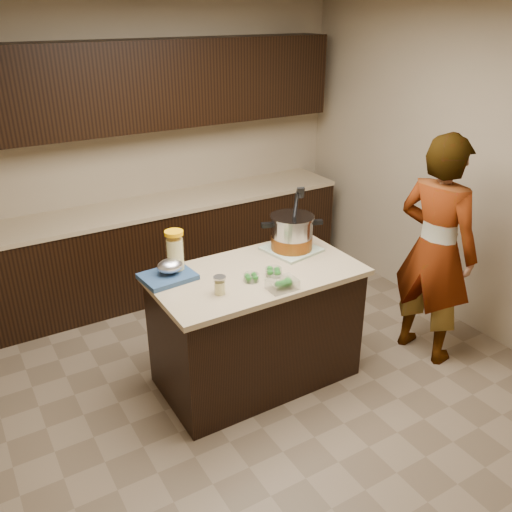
{
  "coord_description": "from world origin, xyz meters",
  "views": [
    {
      "loc": [
        -1.74,
        -2.89,
        2.59
      ],
      "look_at": [
        0.0,
        0.0,
        1.02
      ],
      "focal_mm": 38.0,
      "sensor_mm": 36.0,
      "label": 1
    }
  ],
  "objects": [
    {
      "name": "lemonade_pitcher",
      "position": [
        -0.48,
        0.26,
        1.04
      ],
      "size": [
        0.17,
        0.17,
        0.31
      ],
      "rotation": [
        0.0,
        0.0,
        -0.36
      ],
      "color": "#DAD085",
      "rests_on": "island"
    },
    {
      "name": "person",
      "position": [
        1.35,
        -0.39,
        0.9
      ],
      "size": [
        0.54,
        0.72,
        1.8
      ],
      "primitive_type": "imported",
      "rotation": [
        0.0,
        0.0,
        1.75
      ],
      "color": "gray",
      "rests_on": "ground"
    },
    {
      "name": "broccoli_tub_left",
      "position": [
        -0.1,
        -0.1,
        0.92
      ],
      "size": [
        0.12,
        0.12,
        0.05
      ],
      "rotation": [
        0.0,
        0.0,
        0.17
      ],
      "color": "silver",
      "rests_on": "island"
    },
    {
      "name": "stock_pot",
      "position": [
        0.41,
        0.17,
        1.03
      ],
      "size": [
        0.44,
        0.43,
        0.47
      ],
      "rotation": [
        0.0,
        0.0,
        -0.38
      ],
      "color": "#B7B7BC",
      "rests_on": "dish_towel"
    },
    {
      "name": "island",
      "position": [
        0.0,
        0.0,
        0.45
      ],
      "size": [
        1.46,
        0.81,
        0.9
      ],
      "color": "black",
      "rests_on": "ground"
    },
    {
      "name": "broccoli_tub_rect",
      "position": [
        0.02,
        -0.31,
        0.93
      ],
      "size": [
        0.19,
        0.14,
        0.07
      ],
      "rotation": [
        0.0,
        0.0,
        -0.01
      ],
      "color": "silver",
      "rests_on": "island"
    },
    {
      "name": "room_shell",
      "position": [
        0.0,
        0.0,
        1.71
      ],
      "size": [
        4.04,
        4.04,
        2.72
      ],
      "color": "tan",
      "rests_on": "ground"
    },
    {
      "name": "blue_tray",
      "position": [
        -0.56,
        0.21,
        0.95
      ],
      "size": [
        0.37,
        0.31,
        0.13
      ],
      "rotation": [
        0.0,
        0.0,
        0.09
      ],
      "color": "navy",
      "rests_on": "island"
    },
    {
      "name": "ground_plane",
      "position": [
        0.0,
        0.0,
        0.0
      ],
      "size": [
        4.0,
        4.0,
        0.0
      ],
      "primitive_type": "plane",
      "color": "brown",
      "rests_on": "ground"
    },
    {
      "name": "broccoli_tub_right",
      "position": [
        0.07,
        -0.11,
        0.93
      ],
      "size": [
        0.12,
        0.12,
        0.05
      ],
      "rotation": [
        0.0,
        0.0,
        -0.02
      ],
      "color": "silver",
      "rests_on": "island"
    },
    {
      "name": "mason_jar",
      "position": [
        -0.36,
        -0.15,
        0.96
      ],
      "size": [
        0.1,
        0.1,
        0.13
      ],
      "rotation": [
        0.0,
        0.0,
        0.26
      ],
      "color": "#DAD085",
      "rests_on": "island"
    },
    {
      "name": "dish_towel",
      "position": [
        0.41,
        0.17,
        0.91
      ],
      "size": [
        0.42,
        0.42,
        0.02
      ],
      "primitive_type": "cube",
      "rotation": [
        0.0,
        0.0,
        0.18
      ],
      "color": "#648A5D",
      "rests_on": "island"
    },
    {
      "name": "back_cabinets",
      "position": [
        0.0,
        1.74,
        0.94
      ],
      "size": [
        3.6,
        0.63,
        2.33
      ],
      "color": "black",
      "rests_on": "ground"
    }
  ]
}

